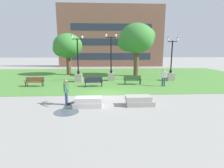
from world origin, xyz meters
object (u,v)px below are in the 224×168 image
park_bench_near_left (132,79)px  skateboard (72,102)px  person_skateboarder (66,90)px  lamp_post_center (171,72)px  lamp_post_left (111,71)px  park_bench_far_left (35,81)px  lamp_post_right (78,73)px  person_bystander_near_lawn (164,77)px  concrete_block_center (88,102)px  concrete_block_left (139,101)px  park_bench_near_right (93,81)px

park_bench_near_left → skateboard: bearing=-129.1°
person_skateboarder → skateboard: size_ratio=1.87×
lamp_post_center → lamp_post_left: size_ratio=0.92×
person_skateboarder → park_bench_far_left: 7.51m
park_bench_far_left → lamp_post_right: size_ratio=0.35×
park_bench_far_left → person_bystander_near_lawn: 12.79m
lamp_post_left → lamp_post_center: bearing=-2.2°
concrete_block_center → lamp_post_center: (8.93, 9.25, 0.73)m
lamp_post_right → person_bystander_near_lawn: (8.76, -2.94, -0.09)m
concrete_block_center → park_bench_near_left: (4.06, 7.15, 0.23)m
concrete_block_left → person_skateboarder: size_ratio=1.09×
person_skateboarder → park_bench_near_right: 5.97m
skateboard → concrete_block_left: bearing=-8.0°
concrete_block_left → park_bench_far_left: park_bench_far_left is taller
concrete_block_left → concrete_block_center: bearing=-177.8°
concrete_block_center → park_bench_far_left: 8.82m
lamp_post_left → lamp_post_right: bearing=-171.1°
park_bench_near_right → person_bystander_near_lawn: bearing=-2.4°
concrete_block_center → lamp_post_center: bearing=46.0°
lamp_post_right → skateboard: bearing=-85.4°
park_bench_near_right → lamp_post_center: size_ratio=0.37×
skateboard → person_bystander_near_lawn: bearing=32.9°
park_bench_near_right → lamp_post_center: lamp_post_center is taller
lamp_post_right → lamp_post_left: size_ratio=0.96×
skateboard → person_bystander_near_lawn: person_bystander_near_lawn is taller
lamp_post_center → person_bystander_near_lawn: 3.80m
person_bystander_near_lawn → park_bench_far_left: bearing=177.1°
skateboard → concrete_block_center: bearing=-33.5°
concrete_block_center → park_bench_near_right: (0.02, 6.29, 0.23)m
park_bench_far_left → person_skateboarder: bearing=-54.6°
lamp_post_center → lamp_post_right: lamp_post_right is taller
park_bench_near_left → lamp_post_left: (-2.13, 2.37, 0.57)m
concrete_block_left → park_bench_near_right: size_ratio=1.01×
park_bench_near_left → person_bystander_near_lawn: bearing=-21.6°
skateboard → park_bench_near_right: bearing=78.2°
skateboard → lamp_post_center: lamp_post_center is taller
person_skateboarder → person_bystander_near_lawn: 10.05m
concrete_block_left → lamp_post_center: lamp_post_center is taller
concrete_block_center → park_bench_near_right: size_ratio=0.98×
lamp_post_right → park_bench_near_right: bearing=-55.6°
skateboard → park_bench_far_left: park_bench_far_left is taller
park_bench_near_right → concrete_block_left: bearing=-61.9°
concrete_block_left → skateboard: (-4.46, 0.63, -0.22)m
park_bench_near_left → lamp_post_center: (4.87, 2.11, 0.50)m
park_bench_near_left → lamp_post_center: size_ratio=0.36×
skateboard → lamp_post_center: bearing=40.2°
concrete_block_center → lamp_post_center: size_ratio=0.36×
park_bench_near_right → skateboard: bearing=-101.8°
concrete_block_left → lamp_post_center: 10.73m
park_bench_near_left → park_bench_far_left: size_ratio=1.00×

